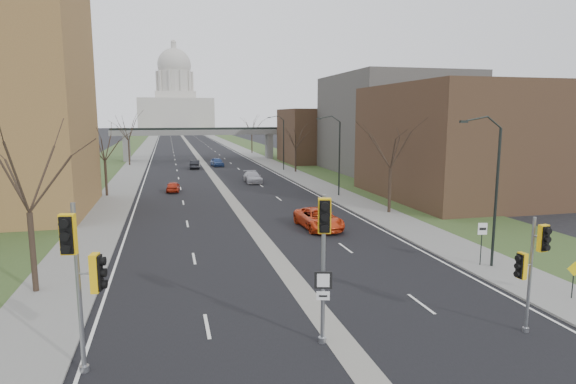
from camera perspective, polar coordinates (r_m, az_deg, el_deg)
name	(u,v)px	position (r m, az deg, el deg)	size (l,w,h in m)	color
ground	(335,334)	(20.49, 5.60, -16.45)	(700.00, 700.00, 0.00)	black
road_surface	(187,142)	(167.74, -11.93, 5.85)	(20.00, 600.00, 0.01)	black
median_strip	(187,142)	(167.74, -11.93, 5.85)	(1.20, 600.00, 0.02)	gray
sidewalk_right	(222,141)	(168.61, -7.83, 5.99)	(4.00, 600.00, 0.12)	gray
sidewalk_left	(150,142)	(167.71, -16.04, 5.71)	(4.00, 600.00, 0.12)	gray
grass_verge_right	(239,141)	(169.37, -5.80, 6.04)	(8.00, 600.00, 0.10)	#314821
grass_verge_left	(131,142)	(168.02, -18.10, 5.62)	(8.00, 600.00, 0.10)	#314821
commercial_block_near	(461,142)	(54.66, 19.78, 5.58)	(16.00, 20.00, 12.00)	#473121
commercial_block_mid	(394,124)	(77.42, 12.40, 7.88)	(18.00, 22.00, 15.00)	#4F4E48
commercial_block_far	(321,136)	(91.94, 3.94, 6.66)	(14.00, 14.00, 10.00)	#473121
pedestrian_bridge	(200,136)	(97.67, -10.39, 6.58)	(34.00, 3.00, 6.45)	slate
capitol	(176,101)	(337.59, -13.19, 10.48)	(48.00, 42.00, 55.75)	beige
streetlight_near	(487,149)	(29.16, 22.51, 4.73)	(2.61, 0.20, 8.70)	black
streetlight_mid	(333,133)	(52.36, 5.31, 6.99)	(2.61, 0.20, 8.70)	black
streetlight_far	(279,127)	(77.37, -1.12, 7.68)	(2.61, 0.20, 8.70)	black
tree_left_a	(25,161)	(26.34, -28.72, 3.21)	(7.20, 7.20, 9.40)	#382B21
tree_left_b	(104,140)	(55.84, -21.00, 5.81)	(6.75, 6.75, 8.81)	#382B21
tree_left_c	(128,126)	(89.65, -18.47, 7.46)	(7.65, 7.65, 9.99)	#382B21
tree_right_a	(391,140)	(43.92, 12.15, 6.02)	(7.20, 7.20, 9.40)	#382B21
tree_right_b	(296,135)	(74.98, 0.91, 6.77)	(6.30, 6.30, 8.22)	#382B21
tree_right_c	(252,123)	(114.05, -4.33, 8.14)	(7.65, 7.65, 9.99)	#382B21
signal_pole_left	(81,265)	(17.46, -23.28, -7.97)	(1.20, 1.02, 5.98)	gray
signal_pole_median	(324,243)	(18.03, 4.28, -6.10)	(0.78, 0.99, 5.88)	gray
signal_pole_right	(532,259)	(21.55, 26.91, -7.14)	(0.92, 0.83, 4.83)	gray
speed_limit_sign	(482,236)	(30.32, 21.98, -4.87)	(0.54, 0.14, 2.53)	black
warning_sign	(574,274)	(26.98, 30.75, -8.40)	(0.70, 0.21, 1.83)	black
car_left_near	(173,187)	(57.67, -13.46, 0.63)	(1.44, 3.59, 1.22)	#B42A14
car_left_far	(195,164)	(82.16, -10.97, 3.24)	(1.53, 4.39, 1.45)	black
car_right_near	(319,219)	(37.94, 3.65, -3.16)	(2.63, 5.71, 1.59)	red
car_right_mid	(253,177)	(63.96, -4.22, 1.77)	(2.03, 5.00, 1.45)	#B5B5BE
car_right_far	(217,162)	(85.38, -8.40, 3.54)	(1.78, 4.42, 1.50)	navy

